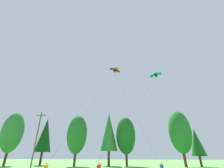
% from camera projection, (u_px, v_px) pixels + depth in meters
% --- Properties ---
extents(treeline_tree_b, '(5.51, 5.51, 13.72)m').
position_uv_depth(treeline_tree_b, '(13.00, 132.00, 41.71)').
color(treeline_tree_b, '#472D19').
rests_on(treeline_tree_b, ground_plane).
extents(treeline_tree_c, '(4.39, 4.39, 12.68)m').
position_uv_depth(treeline_tree_c, '(45.00, 135.00, 44.24)').
color(treeline_tree_c, '#472D19').
rests_on(treeline_tree_c, ground_plane).
extents(treeline_tree_d, '(5.15, 5.15, 12.41)m').
position_uv_depth(treeline_tree_d, '(77.00, 134.00, 39.68)').
color(treeline_tree_d, '#472D19').
rests_on(treeline_tree_d, ground_plane).
extents(treeline_tree_e, '(4.53, 4.53, 13.33)m').
position_uv_depth(treeline_tree_e, '(109.00, 131.00, 41.08)').
color(treeline_tree_e, '#472D19').
rests_on(treeline_tree_e, ground_plane).
extents(treeline_tree_f, '(5.07, 5.07, 12.13)m').
position_uv_depth(treeline_tree_f, '(126.00, 135.00, 40.39)').
color(treeline_tree_f, '#472D19').
rests_on(treeline_tree_f, ground_plane).
extents(treeline_tree_g, '(5.24, 5.24, 12.73)m').
position_uv_depth(treeline_tree_g, '(180.00, 132.00, 36.94)').
color(treeline_tree_g, '#472D19').
rests_on(treeline_tree_g, ground_plane).
extents(treeline_tree_h, '(3.51, 3.51, 8.68)m').
position_uv_depth(treeline_tree_h, '(196.00, 142.00, 37.86)').
color(treeline_tree_h, '#472D19').
rests_on(treeline_tree_h, ground_plane).
extents(utility_pole, '(2.20, 0.26, 10.75)m').
position_uv_depth(utility_pole, '(37.00, 138.00, 30.22)').
color(utility_pole, brown).
rests_on(utility_pole, ground_plane).
extents(parafoil_kite_high_orange, '(7.42, 21.25, 25.02)m').
position_uv_depth(parafoil_kite_high_orange, '(116.00, 70.00, 44.75)').
color(parafoil_kite_high_orange, orange).
extents(parafoil_kite_mid_teal, '(12.50, 17.27, 20.46)m').
position_uv_depth(parafoil_kite_mid_teal, '(156.00, 75.00, 39.00)').
color(parafoil_kite_mid_teal, teal).
extents(parafoil_kite_far_magenta, '(8.23, 15.31, 22.34)m').
position_uv_depth(parafoil_kite_far_magenta, '(115.00, 70.00, 39.83)').
color(parafoil_kite_far_magenta, '#D12893').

